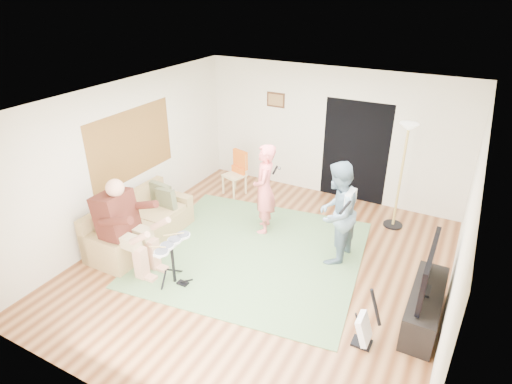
# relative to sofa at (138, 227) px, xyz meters

# --- Properties ---
(floor) EXTENTS (6.00, 6.00, 0.00)m
(floor) POSITION_rel_sofa_xyz_m (2.29, 0.39, -0.27)
(floor) COLOR brown
(floor) RESTS_ON ground
(walls) EXTENTS (5.50, 6.00, 2.70)m
(walls) POSITION_rel_sofa_xyz_m (2.29, 0.39, 1.08)
(walls) COLOR beige
(walls) RESTS_ON floor
(ceiling) EXTENTS (6.00, 6.00, 0.00)m
(ceiling) POSITION_rel_sofa_xyz_m (2.29, 0.39, 2.43)
(ceiling) COLOR white
(ceiling) RESTS_ON walls
(window_blinds) EXTENTS (0.00, 2.05, 2.05)m
(window_blinds) POSITION_rel_sofa_xyz_m (-0.46, 0.59, 1.28)
(window_blinds) COLOR olive
(window_blinds) RESTS_ON walls
(doorway) EXTENTS (2.10, 0.00, 2.10)m
(doorway) POSITION_rel_sofa_xyz_m (2.84, 3.38, 0.78)
(doorway) COLOR black
(doorway) RESTS_ON walls
(picture_frame) EXTENTS (0.42, 0.03, 0.32)m
(picture_frame) POSITION_rel_sofa_xyz_m (1.04, 3.38, 1.63)
(picture_frame) COLOR #3F2314
(picture_frame) RESTS_ON walls
(area_rug) EXTENTS (3.91, 3.76, 0.02)m
(area_rug) POSITION_rel_sofa_xyz_m (1.99, 0.61, -0.26)
(area_rug) COLOR #547949
(area_rug) RESTS_ON floor
(sofa) EXTENTS (0.82, 1.99, 0.81)m
(sofa) POSITION_rel_sofa_xyz_m (0.00, 0.00, 0.00)
(sofa) COLOR #A68953
(sofa) RESTS_ON floor
(drummer) EXTENTS (0.99, 0.56, 1.53)m
(drummer) POSITION_rel_sofa_xyz_m (0.44, -0.65, 0.33)
(drummer) COLOR #491C14
(drummer) RESTS_ON sofa
(drum_kit) EXTENTS (0.41, 0.73, 0.75)m
(drum_kit) POSITION_rel_sofa_xyz_m (1.29, -0.65, 0.06)
(drum_kit) COLOR black
(drum_kit) RESTS_ON floor
(singer) EXTENTS (0.59, 0.71, 1.68)m
(singer) POSITION_rel_sofa_xyz_m (1.80, 1.37, 0.57)
(singer) COLOR #F96C6E
(singer) RESTS_ON floor
(microphone) EXTENTS (0.06, 0.06, 0.24)m
(microphone) POSITION_rel_sofa_xyz_m (2.00, 1.37, 0.98)
(microphone) COLOR black
(microphone) RESTS_ON singer
(guitarist) EXTENTS (0.71, 0.88, 1.73)m
(guitarist) POSITION_rel_sofa_xyz_m (3.22, 1.09, 0.59)
(guitarist) COLOR slate
(guitarist) RESTS_ON floor
(guitar_held) EXTENTS (0.14, 0.60, 0.26)m
(guitar_held) POSITION_rel_sofa_xyz_m (3.42, 1.09, 0.91)
(guitar_held) COLOR silver
(guitar_held) RESTS_ON guitarist
(guitar_spare) EXTENTS (0.32, 0.29, 0.89)m
(guitar_spare) POSITION_rel_sofa_xyz_m (4.19, -0.53, -0.01)
(guitar_spare) COLOR black
(guitar_spare) RESTS_ON floor
(torchiere_lamp) EXTENTS (0.36, 0.36, 2.00)m
(torchiere_lamp) POSITION_rel_sofa_xyz_m (3.89, 2.65, 1.10)
(torchiere_lamp) COLOR black
(torchiere_lamp) RESTS_ON floor
(dining_chair) EXTENTS (0.51, 0.53, 0.95)m
(dining_chair) POSITION_rel_sofa_xyz_m (0.55, 2.44, 0.07)
(dining_chair) COLOR beige
(dining_chair) RESTS_ON floor
(tv_cabinet) EXTENTS (0.40, 1.40, 0.50)m
(tv_cabinet) POSITION_rel_sofa_xyz_m (4.79, 0.26, -0.02)
(tv_cabinet) COLOR black
(tv_cabinet) RESTS_ON floor
(television) EXTENTS (0.06, 1.20, 0.64)m
(television) POSITION_rel_sofa_xyz_m (4.74, 0.26, 0.58)
(television) COLOR black
(television) RESTS_ON tv_cabinet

